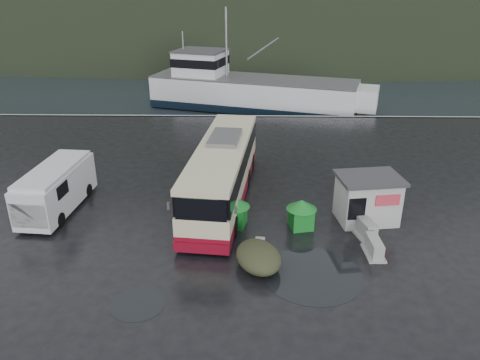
{
  "coord_description": "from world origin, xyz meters",
  "views": [
    {
      "loc": [
        2.28,
        -21.5,
        11.92
      ],
      "look_at": [
        1.86,
        1.65,
        1.7
      ],
      "focal_mm": 35.0,
      "sensor_mm": 36.0,
      "label": 1
    }
  ],
  "objects_px": {
    "dome_tent": "(258,267)",
    "jersey_barrier_a": "(259,257)",
    "jersey_barrier_b": "(364,235)",
    "fishing_trawler": "(253,96)",
    "waste_bin_left": "(235,225)",
    "coach_bus": "(223,198)",
    "ticket_kiosk": "(365,220)",
    "white_van": "(60,209)",
    "waste_bin_right": "(300,227)",
    "jersey_barrier_c": "(373,254)"
  },
  "relations": [
    {
      "from": "ticket_kiosk",
      "to": "jersey_barrier_a",
      "type": "bearing_deg",
      "value": -155.39
    },
    {
      "from": "white_van",
      "to": "fishing_trawler",
      "type": "xyz_separation_m",
      "value": [
        10.89,
        26.53,
        0.0
      ]
    },
    {
      "from": "jersey_barrier_a",
      "to": "jersey_barrier_c",
      "type": "height_order",
      "value": "jersey_barrier_c"
    },
    {
      "from": "jersey_barrier_c",
      "to": "ticket_kiosk",
      "type": "bearing_deg",
      "value": 83.81
    },
    {
      "from": "waste_bin_left",
      "to": "dome_tent",
      "type": "relative_size",
      "value": 0.59
    },
    {
      "from": "dome_tent",
      "to": "ticket_kiosk",
      "type": "height_order",
      "value": "ticket_kiosk"
    },
    {
      "from": "jersey_barrier_a",
      "to": "jersey_barrier_c",
      "type": "bearing_deg",
      "value": 3.86
    },
    {
      "from": "white_van",
      "to": "waste_bin_right",
      "type": "height_order",
      "value": "white_van"
    },
    {
      "from": "fishing_trawler",
      "to": "dome_tent",
      "type": "bearing_deg",
      "value": -73.12
    },
    {
      "from": "jersey_barrier_c",
      "to": "fishing_trawler",
      "type": "distance_m",
      "value": 31.22
    },
    {
      "from": "fishing_trawler",
      "to": "waste_bin_left",
      "type": "bearing_deg",
      "value": -75.48
    },
    {
      "from": "coach_bus",
      "to": "jersey_barrier_c",
      "type": "xyz_separation_m",
      "value": [
        7.3,
        -5.79,
        0.0
      ]
    },
    {
      "from": "waste_bin_left",
      "to": "jersey_barrier_c",
      "type": "bearing_deg",
      "value": -21.94
    },
    {
      "from": "ticket_kiosk",
      "to": "fishing_trawler",
      "type": "height_order",
      "value": "fishing_trawler"
    },
    {
      "from": "waste_bin_left",
      "to": "coach_bus",
      "type": "bearing_deg",
      "value": 103.73
    },
    {
      "from": "white_van",
      "to": "fishing_trawler",
      "type": "distance_m",
      "value": 28.67
    },
    {
      "from": "dome_tent",
      "to": "ticket_kiosk",
      "type": "relative_size",
      "value": 0.84
    },
    {
      "from": "jersey_barrier_c",
      "to": "white_van",
      "type": "bearing_deg",
      "value": 165.39
    },
    {
      "from": "jersey_barrier_b",
      "to": "jersey_barrier_c",
      "type": "distance_m",
      "value": 1.75
    },
    {
      "from": "white_van",
      "to": "ticket_kiosk",
      "type": "bearing_deg",
      "value": 1.98
    },
    {
      "from": "waste_bin_right",
      "to": "jersey_barrier_b",
      "type": "distance_m",
      "value": 3.17
    },
    {
      "from": "jersey_barrier_b",
      "to": "jersey_barrier_c",
      "type": "relative_size",
      "value": 1.11
    },
    {
      "from": "dome_tent",
      "to": "fishing_trawler",
      "type": "distance_m",
      "value": 31.88
    },
    {
      "from": "dome_tent",
      "to": "jersey_barrier_a",
      "type": "height_order",
      "value": "dome_tent"
    },
    {
      "from": "ticket_kiosk",
      "to": "jersey_barrier_c",
      "type": "xyz_separation_m",
      "value": [
        -0.36,
        -3.34,
        0.0
      ]
    },
    {
      "from": "jersey_barrier_a",
      "to": "jersey_barrier_b",
      "type": "relative_size",
      "value": 0.79
    },
    {
      "from": "jersey_barrier_b",
      "to": "jersey_barrier_c",
      "type": "xyz_separation_m",
      "value": [
        0.05,
        -1.75,
        0.0
      ]
    },
    {
      "from": "dome_tent",
      "to": "jersey_barrier_b",
      "type": "distance_m",
      "value": 6.04
    },
    {
      "from": "white_van",
      "to": "ticket_kiosk",
      "type": "height_order",
      "value": "white_van"
    },
    {
      "from": "waste_bin_right",
      "to": "coach_bus",
      "type": "bearing_deg",
      "value": 141.4
    },
    {
      "from": "waste_bin_right",
      "to": "waste_bin_left",
      "type": "bearing_deg",
      "value": 177.27
    },
    {
      "from": "waste_bin_right",
      "to": "fishing_trawler",
      "type": "relative_size",
      "value": 0.06
    },
    {
      "from": "jersey_barrier_c",
      "to": "jersey_barrier_a",
      "type": "bearing_deg",
      "value": -176.14
    },
    {
      "from": "coach_bus",
      "to": "jersey_barrier_b",
      "type": "relative_size",
      "value": 6.95
    },
    {
      "from": "jersey_barrier_b",
      "to": "fishing_trawler",
      "type": "distance_m",
      "value": 29.5
    },
    {
      "from": "jersey_barrier_b",
      "to": "white_van",
      "type": "bearing_deg",
      "value": 171.27
    },
    {
      "from": "jersey_barrier_c",
      "to": "jersey_barrier_b",
      "type": "bearing_deg",
      "value": 91.49
    },
    {
      "from": "waste_bin_right",
      "to": "jersey_barrier_a",
      "type": "xyz_separation_m",
      "value": [
        -2.2,
        -2.83,
        0.0
      ]
    },
    {
      "from": "white_van",
      "to": "waste_bin_left",
      "type": "relative_size",
      "value": 3.82
    },
    {
      "from": "dome_tent",
      "to": "jersey_barrier_b",
      "type": "bearing_deg",
      "value": 28.31
    },
    {
      "from": "waste_bin_left",
      "to": "ticket_kiosk",
      "type": "xyz_separation_m",
      "value": [
        6.89,
        0.71,
        0.0
      ]
    },
    {
      "from": "waste_bin_right",
      "to": "dome_tent",
      "type": "relative_size",
      "value": 0.58
    },
    {
      "from": "waste_bin_left",
      "to": "white_van",
      "type": "bearing_deg",
      "value": 170.61
    },
    {
      "from": "dome_tent",
      "to": "jersey_barrier_a",
      "type": "relative_size",
      "value": 1.88
    },
    {
      "from": "dome_tent",
      "to": "fishing_trawler",
      "type": "height_order",
      "value": "fishing_trawler"
    },
    {
      "from": "jersey_barrier_a",
      "to": "ticket_kiosk",
      "type": "bearing_deg",
      "value": 33.04
    },
    {
      "from": "coach_bus",
      "to": "dome_tent",
      "type": "xyz_separation_m",
      "value": [
        1.93,
        -6.91,
        0.0
      ]
    },
    {
      "from": "coach_bus",
      "to": "jersey_barrier_a",
      "type": "height_order",
      "value": "coach_bus"
    },
    {
      "from": "waste_bin_right",
      "to": "fishing_trawler",
      "type": "xyz_separation_m",
      "value": [
        -2.22,
        28.3,
        0.0
      ]
    },
    {
      "from": "ticket_kiosk",
      "to": "coach_bus",
      "type": "bearing_deg",
      "value": 153.86
    }
  ]
}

